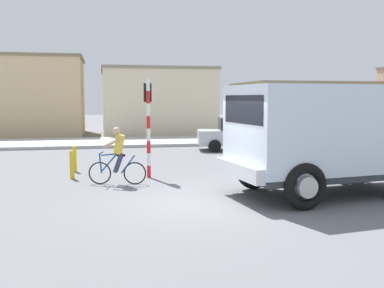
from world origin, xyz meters
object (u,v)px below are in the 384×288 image
(truck_foreground, at_px, (331,132))
(bollard_far, at_px, (75,159))
(cyclist, at_px, (117,156))
(car_red_near, at_px, (352,138))
(bollard_near, at_px, (72,165))
(car_white_mid, at_px, (239,134))
(traffic_light_pole, at_px, (148,114))

(truck_foreground, distance_m, bollard_far, 8.72)
(truck_foreground, distance_m, cyclist, 6.11)
(car_red_near, distance_m, bollard_near, 12.33)
(car_red_near, xyz_separation_m, car_white_mid, (-4.26, 3.17, 0.00))
(truck_foreground, bearing_deg, bollard_far, 143.26)
(cyclist, bearing_deg, bollard_near, 137.98)
(bollard_near, bearing_deg, traffic_light_pole, -5.27)
(car_red_near, bearing_deg, bollard_far, -170.90)
(car_red_near, height_order, bollard_near, car_red_near)
(truck_foreground, xyz_separation_m, car_red_near, (4.95, 7.06, -0.85))
(traffic_light_pole, relative_size, car_white_mid, 0.76)
(truck_foreground, relative_size, car_red_near, 1.32)
(car_white_mid, distance_m, bollard_far, 9.15)
(car_red_near, relative_size, bollard_far, 4.78)
(cyclist, bearing_deg, traffic_light_pole, 45.27)
(car_white_mid, xyz_separation_m, bollard_far, (-7.61, -5.07, -0.37))
(truck_foreground, relative_size, car_white_mid, 1.35)
(traffic_light_pole, bearing_deg, car_white_mid, 52.28)
(bollard_near, bearing_deg, cyclist, -42.02)
(traffic_light_pole, bearing_deg, bollard_near, 174.73)
(bollard_near, xyz_separation_m, bollard_far, (0.00, 1.40, 0.00))
(cyclist, height_order, car_white_mid, cyclist)
(truck_foreground, height_order, car_red_near, truck_foreground)
(truck_foreground, relative_size, cyclist, 3.31)
(bollard_near, bearing_deg, truck_foreground, -28.55)
(traffic_light_pole, distance_m, bollard_far, 3.34)
(truck_foreground, distance_m, bollard_near, 7.97)
(cyclist, bearing_deg, truck_foreground, -24.38)
(bollard_far, bearing_deg, car_white_mid, 33.68)
(car_red_near, bearing_deg, car_white_mid, 143.33)
(traffic_light_pole, xyz_separation_m, bollard_near, (-2.43, 0.22, -1.62))
(car_red_near, relative_size, bollard_near, 4.78)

